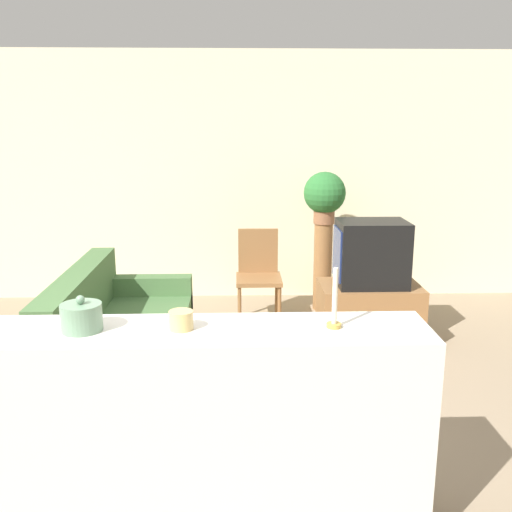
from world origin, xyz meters
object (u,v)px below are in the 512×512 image
object	(u,v)px
television	(371,253)
potted_plant	(325,195)
wooden_chair	(258,271)
couch	(120,343)
decorative_bowl	(81,317)

from	to	relation	value
television	potted_plant	bearing A→B (deg)	105.28
wooden_chair	potted_plant	distance (m)	1.06
couch	decorative_bowl	size ratio (longest dim) A/B	9.47
wooden_chair	decorative_bowl	size ratio (longest dim) A/B	4.92
television	decorative_bowl	size ratio (longest dim) A/B	3.26
television	decorative_bowl	xyz separation A→B (m)	(-1.88, -2.33, 0.26)
potted_plant	television	bearing A→B (deg)	-74.72
wooden_chair	potted_plant	bearing A→B (deg)	27.86
wooden_chair	decorative_bowl	world-z (taller)	decorative_bowl
television	wooden_chair	world-z (taller)	television
television	decorative_bowl	distance (m)	3.00
couch	decorative_bowl	distance (m)	1.86
television	potted_plant	xyz separation A→B (m)	(-0.27, 0.99, 0.39)
couch	television	xyz separation A→B (m)	(2.08, 0.66, 0.54)
wooden_chair	potted_plant	world-z (taller)	potted_plant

